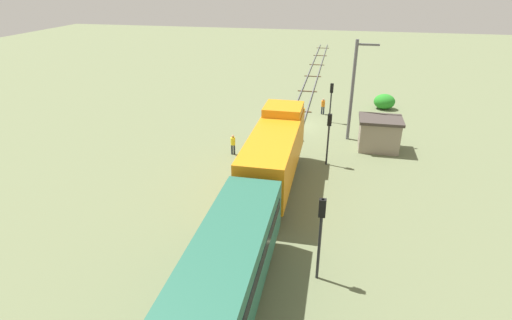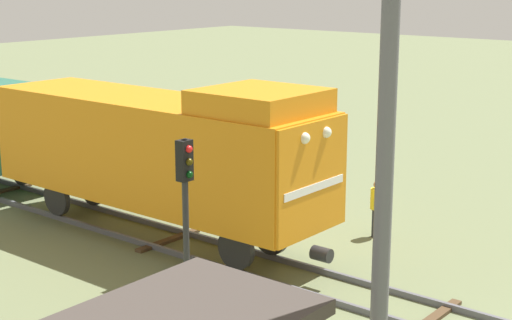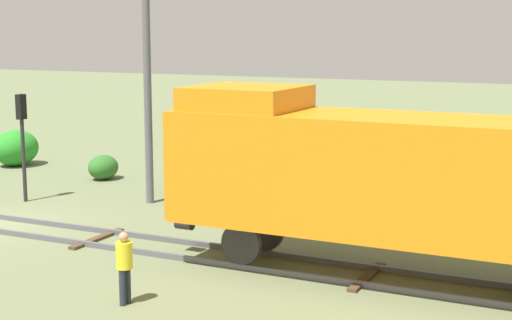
{
  "view_description": "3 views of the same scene",
  "coord_description": "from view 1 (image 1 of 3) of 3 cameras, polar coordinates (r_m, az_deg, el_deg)",
  "views": [
    {
      "loc": [
        -3.84,
        37.19,
        13.44
      ],
      "look_at": [
        1.37,
        12.47,
        1.69
      ],
      "focal_mm": 28.0,
      "sensor_mm": 36.0,
      "label": 1
    },
    {
      "loc": [
        -15.12,
        -2.95,
        7.55
      ],
      "look_at": [
        0.44,
        9.69,
        2.79
      ],
      "focal_mm": 55.0,
      "sensor_mm": 36.0,
      "label": 2
    },
    {
      "loc": [
        18.35,
        18.39,
        6.23
      ],
      "look_at": [
        -1.43,
        8.79,
        2.55
      ],
      "focal_mm": 55.0,
      "sensor_mm": 36.0,
      "label": 3
    }
  ],
  "objects": [
    {
      "name": "catenary_mast",
      "position": [
        35.56,
        13.69,
        9.85
      ],
      "size": [
        1.94,
        0.28,
        8.71
      ],
      "color": "#595960",
      "rests_on": "ground"
    },
    {
      "name": "ground_plane",
      "position": [
        39.74,
        5.68,
        5.04
      ],
      "size": [
        151.21,
        151.21,
        0.0
      ],
      "primitive_type": "plane",
      "color": "#66704C"
    },
    {
      "name": "traffic_signal_near",
      "position": [
        40.13,
        10.69,
        9.05
      ],
      "size": [
        0.32,
        0.34,
        3.93
      ],
      "color": "#262628",
      "rests_on": "ground"
    },
    {
      "name": "traffic_signal_far",
      "position": [
        18.7,
        9.27,
        -9.14
      ],
      "size": [
        0.32,
        0.34,
        4.43
      ],
      "color": "#262628",
      "rests_on": "ground"
    },
    {
      "name": "locomotive",
      "position": [
        26.84,
        2.69,
        1.49
      ],
      "size": [
        2.9,
        11.6,
        4.6
      ],
      "color": "orange",
      "rests_on": "railway_track"
    },
    {
      "name": "bush_mid",
      "position": [
        40.99,
        17.06,
        5.44
      ],
      "size": [
        1.42,
        1.16,
        1.03
      ],
      "primitive_type": "ellipsoid",
      "color": "#2E6926",
      "rests_on": "ground"
    },
    {
      "name": "relay_hut",
      "position": [
        35.0,
        17.18,
        3.65
      ],
      "size": [
        3.5,
        2.9,
        2.74
      ],
      "color": "gray",
      "rests_on": "ground"
    },
    {
      "name": "passenger_car_leading",
      "position": [
        15.96,
        -5.65,
        -18.37
      ],
      "size": [
        2.84,
        14.0,
        3.66
      ],
      "color": "#26604C",
      "rests_on": "railway_track"
    },
    {
      "name": "railway_track",
      "position": [
        39.71,
        5.69,
        5.14
      ],
      "size": [
        2.4,
        100.81,
        0.16
      ],
      "color": "#595960",
      "rests_on": "ground"
    },
    {
      "name": "traffic_signal_mid",
      "position": [
        30.55,
        10.37,
        4.25
      ],
      "size": [
        0.32,
        0.34,
        4.11
      ],
      "color": "#262628",
      "rests_on": "ground"
    },
    {
      "name": "worker_by_signal",
      "position": [
        32.57,
        -3.31,
        2.44
      ],
      "size": [
        0.38,
        0.38,
        1.7
      ],
      "rotation": [
        0.0,
        0.0,
        3.41
      ],
      "color": "#262B38",
      "rests_on": "ground"
    },
    {
      "name": "bush_near",
      "position": [
        46.39,
        17.87,
        7.95
      ],
      "size": [
        2.27,
        1.85,
        1.65
      ],
      "primitive_type": "ellipsoid",
      "color": "#288826",
      "rests_on": "ground"
    },
    {
      "name": "worker_near_track",
      "position": [
        42.92,
        9.56,
        7.74
      ],
      "size": [
        0.38,
        0.38,
        1.7
      ],
      "rotation": [
        0.0,
        0.0,
        2.73
      ],
      "color": "#262B38",
      "rests_on": "ground"
    }
  ]
}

